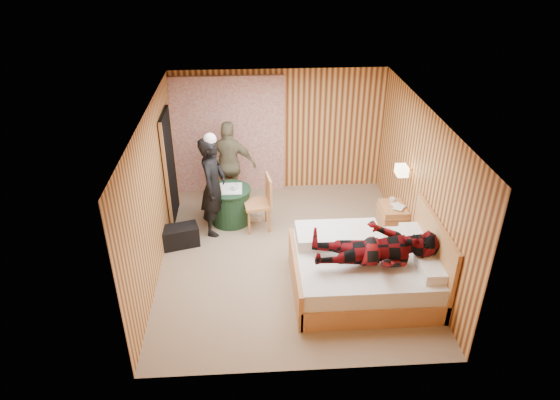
{
  "coord_description": "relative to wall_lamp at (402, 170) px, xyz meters",
  "views": [
    {
      "loc": [
        -0.58,
        -6.89,
        4.91
      ],
      "look_at": [
        -0.14,
        0.01,
        1.05
      ],
      "focal_mm": 32.0,
      "sensor_mm": 36.0,
      "label": 1
    }
  ],
  "objects": [
    {
      "name": "wall_left",
      "position": [
        -4.02,
        -0.45,
        -0.05
      ],
      "size": [
        0.02,
        5.0,
        2.5
      ],
      "primitive_type": "cube",
      "color": "#F4B25D",
      "rests_on": "floor"
    },
    {
      "name": "round_table",
      "position": [
        -2.91,
        0.7,
        -0.95
      ],
      "size": [
        0.78,
        0.78,
        0.69
      ],
      "color": "#1B3C20",
      "rests_on": "floor"
    },
    {
      "name": "sneaker_right",
      "position": [
        -2.49,
        0.7,
        -1.24
      ],
      "size": [
        0.29,
        0.13,
        0.13
      ],
      "primitive_type": "cube",
      "rotation": [
        0.0,
        0.0,
        -0.05
      ],
      "color": "white",
      "rests_on": "floor"
    },
    {
      "name": "wall_back",
      "position": [
        -1.92,
        2.05,
        -0.05
      ],
      "size": [
        4.2,
        0.02,
        2.5
      ],
      "primitive_type": "cube",
      "color": "#F4B25D",
      "rests_on": "floor"
    },
    {
      "name": "floor",
      "position": [
        -1.92,
        -0.45,
        -1.3
      ],
      "size": [
        4.2,
        5.0,
        0.01
      ],
      "primitive_type": "cube",
      "color": "#9E8967",
      "rests_on": "ground"
    },
    {
      "name": "cup_nightstand",
      "position": [
        -0.04,
        0.2,
        -0.68
      ],
      "size": [
        0.12,
        0.12,
        0.09
      ],
      "primitive_type": "imported",
      "rotation": [
        0.0,
        0.0,
        0.17
      ],
      "color": "white",
      "rests_on": "nightstand"
    },
    {
      "name": "ceiling",
      "position": [
        -1.92,
        -0.45,
        1.2
      ],
      "size": [
        4.2,
        5.0,
        0.01
      ],
      "primitive_type": "cube",
      "color": "white",
      "rests_on": "wall_back"
    },
    {
      "name": "book_upper",
      "position": [
        -0.04,
        0.02,
        -0.69
      ],
      "size": [
        0.26,
        0.28,
        0.02
      ],
      "primitive_type": "imported",
      "rotation": [
        0.0,
        0.0,
        -0.61
      ],
      "color": "white",
      "rests_on": "nightstand"
    },
    {
      "name": "nightstand",
      "position": [
        -0.04,
        0.07,
        -1.0
      ],
      "size": [
        0.44,
        0.6,
        0.58
      ],
      "color": "#E0A35C",
      "rests_on": "floor"
    },
    {
      "name": "cup_table",
      "position": [
        -2.81,
        0.65,
        -0.56
      ],
      "size": [
        0.16,
        0.16,
        0.1
      ],
      "primitive_type": "imported",
      "rotation": [
        0.0,
        0.0,
        -0.32
      ],
      "color": "white",
      "rests_on": "round_table"
    },
    {
      "name": "chair_near",
      "position": [
        -2.32,
        0.44,
        -0.71
      ],
      "size": [
        0.52,
        0.52,
        1.02
      ],
      "rotation": [
        0.0,
        0.0,
        -1.43
      ],
      "color": "#E0A35C",
      "rests_on": "floor"
    },
    {
      "name": "sneaker_left",
      "position": [
        -2.79,
        0.77,
        -1.24
      ],
      "size": [
        0.31,
        0.19,
        0.13
      ],
      "primitive_type": "cube",
      "rotation": [
        0.0,
        0.0,
        -0.25
      ],
      "color": "white",
      "rests_on": "floor"
    },
    {
      "name": "wall_lamp",
      "position": [
        0.0,
        0.0,
        0.0
      ],
      "size": [
        0.26,
        0.24,
        0.16
      ],
      "color": "gold",
      "rests_on": "wall_right"
    },
    {
      "name": "bed",
      "position": [
        -0.81,
        -1.41,
        -0.96
      ],
      "size": [
        2.18,
        1.72,
        1.18
      ],
      "color": "#E0A35C",
      "rests_on": "floor"
    },
    {
      "name": "duffel_bag",
      "position": [
        -3.77,
        -0.05,
        -1.12
      ],
      "size": [
        0.71,
        0.5,
        0.36
      ],
      "primitive_type": "cube",
      "rotation": [
        0.0,
        0.0,
        0.27
      ],
      "color": "black",
      "rests_on": "floor"
    },
    {
      "name": "man_on_bed",
      "position": [
        -0.77,
        -1.64,
        -0.28
      ],
      "size": [
        0.86,
        0.67,
        1.77
      ],
      "primitive_type": "imported",
      "rotation": [
        0.0,
        1.57,
        0.0
      ],
      "color": "#64090D",
      "rests_on": "bed"
    },
    {
      "name": "man_at_table",
      "position": [
        -2.91,
        1.35,
        -0.44
      ],
      "size": [
        1.07,
        0.6,
        1.72
      ],
      "primitive_type": "imported",
      "rotation": [
        0.0,
        0.0,
        2.96
      ],
      "color": "#70674A",
      "rests_on": "floor"
    },
    {
      "name": "woman_standing",
      "position": [
        -3.17,
        0.38,
        -0.39
      ],
      "size": [
        0.6,
        0.75,
        1.81
      ],
      "primitive_type": "imported",
      "rotation": [
        0.0,
        0.0,
        1.3
      ],
      "color": "black",
      "rests_on": "floor"
    },
    {
      "name": "doorway",
      "position": [
        -3.98,
        0.95,
        -0.28
      ],
      "size": [
        0.06,
        0.9,
        2.05
      ],
      "primitive_type": "cube",
      "color": "black",
      "rests_on": "floor"
    },
    {
      "name": "curtain",
      "position": [
        -2.92,
        1.98,
        -0.1
      ],
      "size": [
        2.2,
        0.08,
        2.4
      ],
      "primitive_type": "cube",
      "color": "silver",
      "rests_on": "floor"
    },
    {
      "name": "wall_right",
      "position": [
        0.18,
        -0.45,
        -0.05
      ],
      "size": [
        0.02,
        5.0,
        2.5
      ],
      "primitive_type": "cube",
      "color": "#F4B25D",
      "rests_on": "floor"
    },
    {
      "name": "chair_far",
      "position": [
        -2.93,
        1.32,
        -0.76
      ],
      "size": [
        0.52,
        0.52,
        0.93
      ],
      "rotation": [
        0.0,
        0.0,
        0.28
      ],
      "color": "#E0A35C",
      "rests_on": "floor"
    },
    {
      "name": "book_lower",
      "position": [
        -0.04,
        0.02,
        -0.71
      ],
      "size": [
        0.25,
        0.28,
        0.02
      ],
      "primitive_type": "imported",
      "rotation": [
        0.0,
        0.0,
        0.5
      ],
      "color": "white",
      "rests_on": "nightstand"
    }
  ]
}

